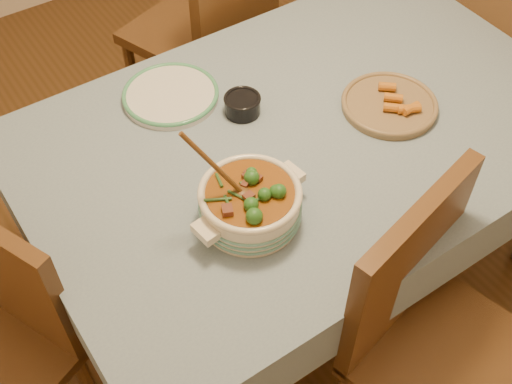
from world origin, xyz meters
TOP-DOWN VIEW (x-y plane):
  - floor at (0.00, 0.00)m, footprint 4.50×4.50m
  - dining_table at (0.00, 0.00)m, footprint 1.68×1.08m
  - stew_casserole at (-0.35, -0.18)m, footprint 0.33×0.28m
  - white_plate at (-0.29, 0.33)m, footprint 0.38×0.38m
  - condiment_bowl at (-0.15, 0.16)m, footprint 0.13×0.13m
  - fried_plate at (0.22, -0.07)m, footprint 0.34×0.34m
  - chair_far at (0.15, 0.81)m, footprint 0.60×0.60m
  - chair_near at (-0.08, -0.62)m, footprint 0.54×0.54m
  - chair_right at (0.93, 0.04)m, footprint 0.44×0.44m

SIDE VIEW (x-z plane):
  - floor at x=0.00m, z-range 0.00..0.00m
  - chair_right at x=0.93m, z-range 0.06..0.98m
  - chair_near at x=-0.08m, z-range 0.06..1.03m
  - chair_far at x=0.15m, z-range 0.07..1.08m
  - dining_table at x=0.00m, z-range 0.29..1.04m
  - white_plate at x=-0.29m, z-range 0.76..0.78m
  - fried_plate at x=0.22m, z-range 0.75..0.80m
  - condiment_bowl at x=-0.15m, z-range 0.76..0.82m
  - stew_casserole at x=-0.35m, z-range 0.67..0.97m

